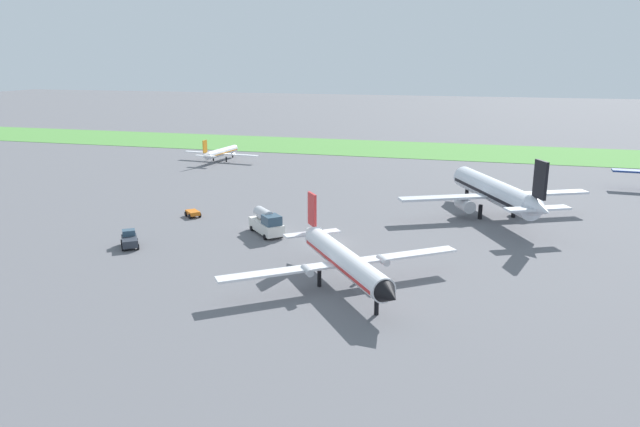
# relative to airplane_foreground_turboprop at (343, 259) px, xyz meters

# --- Properties ---
(ground_plane) EXTENTS (600.00, 600.00, 0.00)m
(ground_plane) POSITION_rel_airplane_foreground_turboprop_xyz_m (-5.37, 13.54, -2.86)
(ground_plane) COLOR slate
(grass_taxiway_strip) EXTENTS (360.00, 28.00, 0.08)m
(grass_taxiway_strip) POSITION_rel_airplane_foreground_turboprop_xyz_m (-5.37, 94.16, -2.82)
(grass_taxiway_strip) COLOR #549342
(grass_taxiway_strip) RESTS_ON ground_plane
(airplane_foreground_turboprop) EXTENTS (21.86, 19.37, 7.81)m
(airplane_foreground_turboprop) POSITION_rel_airplane_foreground_turboprop_xyz_m (0.00, 0.00, 0.00)
(airplane_foreground_turboprop) COLOR white
(airplane_foreground_turboprop) RESTS_ON ground_plane
(airplane_midfield_jet) EXTENTS (27.00, 26.89, 10.25)m
(airplane_midfield_jet) POSITION_rel_airplane_foreground_turboprop_xyz_m (15.14, 32.33, 0.84)
(airplane_midfield_jet) COLOR silver
(airplane_midfield_jet) RESTS_ON ground_plane
(airplane_taxiing_turboprop) EXTENTS (18.51, 15.88, 5.55)m
(airplane_taxiing_turboprop) POSITION_rel_airplane_foreground_turboprop_xyz_m (-43.66, 65.76, -0.83)
(airplane_taxiing_turboprop) COLOR white
(airplane_taxiing_turboprop) RESTS_ON ground_plane
(fuel_truck_near_gate) EXTENTS (6.23, 6.35, 3.29)m
(fuel_truck_near_gate) POSITION_rel_airplane_foreground_turboprop_xyz_m (-13.94, 15.12, -1.27)
(fuel_truck_near_gate) COLOR white
(fuel_truck_near_gate) RESTS_ON ground_plane
(pushback_tug_midfield) EXTENTS (3.55, 3.98, 1.95)m
(pushback_tug_midfield) POSITION_rel_airplane_foreground_turboprop_xyz_m (-28.37, 5.56, -1.94)
(pushback_tug_midfield) COLOR #2D333D
(pushback_tug_midfield) RESTS_ON ground_plane
(baggage_cart_by_runway) EXTENTS (2.93, 2.90, 0.90)m
(baggage_cart_by_runway) POSITION_rel_airplane_foreground_turboprop_xyz_m (-27.45, 20.50, -2.29)
(baggage_cart_by_runway) COLOR orange
(baggage_cart_by_runway) RESTS_ON ground_plane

